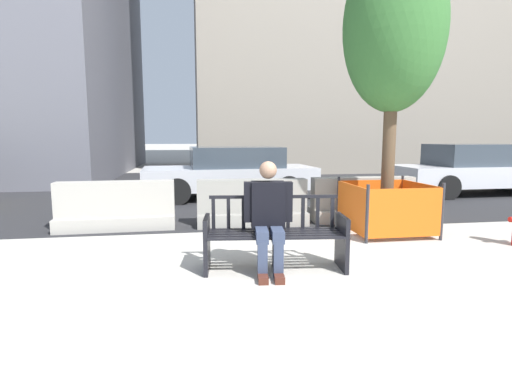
# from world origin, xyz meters

# --- Properties ---
(ground_plane) EXTENTS (200.00, 200.00, 0.00)m
(ground_plane) POSITION_xyz_m (0.00, 0.00, 0.00)
(ground_plane) COLOR #B7B2A8
(street_asphalt) EXTENTS (120.00, 12.00, 0.01)m
(street_asphalt) POSITION_xyz_m (0.00, 8.70, 0.00)
(street_asphalt) COLOR #28282B
(street_asphalt) RESTS_ON ground
(street_bench) EXTENTS (1.73, 0.69, 0.88)m
(street_bench) POSITION_xyz_m (-0.49, 0.66, 0.40)
(street_bench) COLOR black
(street_bench) RESTS_ON ground
(seated_person) EXTENTS (0.59, 0.75, 1.31)m
(seated_person) POSITION_xyz_m (-0.58, 0.61, 0.69)
(seated_person) COLOR black
(seated_person) RESTS_ON ground
(jersey_barrier_centre) EXTENTS (2.01, 0.72, 0.84)m
(jersey_barrier_centre) POSITION_xyz_m (-0.40, 3.19, 0.34)
(jersey_barrier_centre) COLOR gray
(jersey_barrier_centre) RESTS_ON ground
(jersey_barrier_left) EXTENTS (2.02, 0.75, 0.84)m
(jersey_barrier_left) POSITION_xyz_m (-2.81, 3.22, 0.34)
(jersey_barrier_left) COLOR #ADA89E
(jersey_barrier_left) RESTS_ON ground
(jersey_barrier_right) EXTENTS (2.01, 0.70, 0.84)m
(jersey_barrier_right) POSITION_xyz_m (1.77, 3.25, 0.34)
(jersey_barrier_right) COLOR #9E998E
(jersey_barrier_right) RESTS_ON ground
(street_tree) EXTENTS (1.61, 1.61, 4.66)m
(street_tree) POSITION_xyz_m (1.73, 2.22, 3.30)
(street_tree) COLOR brown
(street_tree) RESTS_ON ground
(construction_fence) EXTENTS (1.28, 1.28, 0.90)m
(construction_fence) POSITION_xyz_m (1.73, 2.22, 0.45)
(construction_fence) COLOR #2D2D33
(construction_fence) RESTS_ON ground
(car_sedan_mid) EXTENTS (4.76, 1.91, 1.41)m
(car_sedan_mid) POSITION_xyz_m (6.41, 6.19, 0.69)
(car_sedan_mid) COLOR silver
(car_sedan_mid) RESTS_ON ground
(car_sedan_far) EXTENTS (4.55, 2.13, 1.35)m
(car_sedan_far) POSITION_xyz_m (-0.47, 6.58, 0.69)
(car_sedan_far) COLOR silver
(car_sedan_far) RESTS_ON ground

